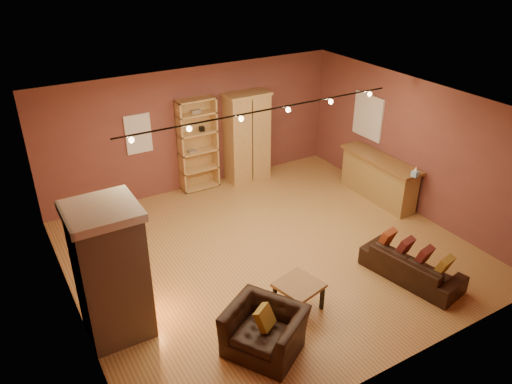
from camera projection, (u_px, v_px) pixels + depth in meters
floor at (270, 251)px, 9.41m from camera, size 7.00×7.00×0.00m
ceiling at (272, 109)px, 8.11m from camera, size 7.00×7.00×0.00m
back_wall at (194, 129)px, 11.24m from camera, size 7.00×0.02×2.80m
left_wall at (65, 241)px, 7.19m from camera, size 0.02×6.50×2.80m
right_wall at (414, 147)px, 10.33m from camera, size 0.02×6.50×2.80m
fireplace at (111, 272)px, 7.09m from camera, size 1.01×0.98×2.12m
back_window at (138, 134)px, 10.57m from camera, size 0.56×0.04×0.86m
bookcase at (197, 144)px, 11.29m from camera, size 0.88×0.34×2.16m
armoire at (247, 137)px, 11.73m from camera, size 1.06×0.60×2.14m
bar_counter at (378, 178)px, 11.06m from camera, size 0.56×2.06×0.99m
tissue_box at (415, 172)px, 9.98m from camera, size 0.14×0.14×0.23m
right_window at (368, 116)px, 11.27m from camera, size 0.05×0.90×1.00m
loveseat at (412, 261)px, 8.53m from camera, size 0.84×1.81×0.74m
armchair at (265, 324)px, 7.01m from camera, size 1.13×1.25×0.92m
coffee_table at (299, 288)px, 7.81m from camera, size 0.77×0.77×0.48m
track_rail at (265, 112)px, 8.32m from camera, size 5.20×0.09×0.13m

